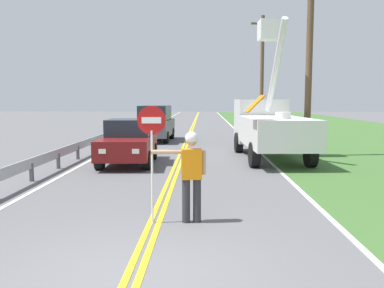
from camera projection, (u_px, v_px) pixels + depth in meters
name	position (u px, v px, depth m)	size (l,w,h in m)	color
ground_plane	(133.00, 277.00, 5.70)	(160.00, 160.00, 0.00)	#5B5B5E
grass_verge_right	(376.00, 139.00, 25.25)	(16.00, 110.00, 0.01)	#3D662D
centerline_yellow_left	(186.00, 139.00, 25.57)	(0.11, 110.00, 0.01)	yellow
centerline_yellow_right	(189.00, 139.00, 25.57)	(0.11, 110.00, 0.01)	yellow
edge_line_right	(246.00, 139.00, 25.47)	(0.12, 110.00, 0.01)	silver
edge_line_left	(131.00, 139.00, 25.67)	(0.12, 110.00, 0.01)	silver
flagger_worker	(191.00, 171.00, 8.12)	(1.08, 0.28, 1.83)	#2D2D33
stop_sign_paddle	(152.00, 138.00, 8.00)	(0.56, 0.04, 2.33)	silver
utility_bucket_truck	(269.00, 124.00, 17.28)	(2.67, 6.91, 5.72)	silver
oncoming_sedan_nearest	(129.00, 142.00, 15.60)	(2.01, 4.16, 1.70)	maroon
oncoming_suv_second	(155.00, 123.00, 24.34)	(2.04, 4.66, 2.10)	#4C5156
utility_pole_near	(309.00, 56.00, 17.43)	(1.80, 0.28, 8.25)	brown
utility_pole_mid	(262.00, 72.00, 31.74)	(1.80, 0.28, 8.86)	brown
guardrail_left_shoulder	(99.00, 139.00, 20.24)	(0.10, 32.00, 0.71)	#9EA0A3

